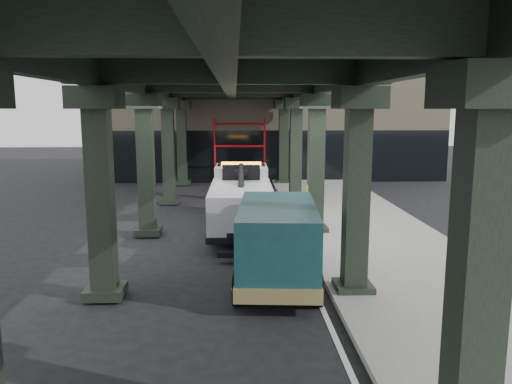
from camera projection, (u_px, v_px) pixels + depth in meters
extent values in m
plane|color=black|center=(244.00, 250.00, 16.07)|extent=(90.00, 90.00, 0.00)
cube|color=gray|center=(366.00, 232.00, 18.21)|extent=(5.00, 40.00, 0.15)
cube|color=silver|center=(290.00, 234.00, 18.11)|extent=(0.12, 38.00, 0.01)
cube|color=black|center=(478.00, 280.00, 5.91)|extent=(0.55, 0.55, 5.00)
cube|color=black|center=(492.00, 86.00, 5.54)|extent=(1.10, 1.10, 0.50)
cube|color=black|center=(356.00, 194.00, 11.82)|extent=(0.55, 0.55, 5.00)
cube|color=black|center=(359.00, 98.00, 11.45)|extent=(1.10, 1.10, 0.50)
cube|color=black|center=(353.00, 288.00, 12.20)|extent=(0.90, 0.90, 0.24)
cube|color=black|center=(316.00, 166.00, 17.73)|extent=(0.55, 0.55, 5.00)
cube|color=black|center=(317.00, 102.00, 17.36)|extent=(1.10, 1.10, 0.50)
cube|color=black|center=(315.00, 229.00, 18.11)|extent=(0.90, 0.90, 0.24)
cube|color=black|center=(296.00, 152.00, 23.65)|extent=(0.55, 0.55, 5.00)
cube|color=black|center=(296.00, 103.00, 23.27)|extent=(1.10, 1.10, 0.50)
cube|color=black|center=(295.00, 200.00, 24.03)|extent=(0.90, 0.90, 0.24)
cube|color=black|center=(284.00, 143.00, 29.56)|extent=(0.55, 0.55, 5.00)
cube|color=black|center=(284.00, 105.00, 29.19)|extent=(1.10, 1.10, 0.50)
cube|color=black|center=(283.00, 182.00, 29.94)|extent=(0.90, 0.90, 0.24)
cube|color=black|center=(101.00, 196.00, 11.57)|extent=(0.55, 0.55, 5.00)
cube|color=black|center=(95.00, 98.00, 11.20)|extent=(1.10, 1.10, 0.50)
cube|color=black|center=(106.00, 291.00, 11.96)|extent=(0.90, 0.90, 0.24)
cube|color=black|center=(146.00, 167.00, 17.49)|extent=(0.55, 0.55, 5.00)
cube|color=black|center=(144.00, 102.00, 17.12)|extent=(1.10, 1.10, 0.50)
cube|color=black|center=(148.00, 231.00, 17.87)|extent=(0.90, 0.90, 0.24)
cube|color=black|center=(169.00, 152.00, 23.40)|extent=(0.55, 0.55, 5.00)
cube|color=black|center=(167.00, 103.00, 23.03)|extent=(1.10, 1.10, 0.50)
cube|color=black|center=(170.00, 201.00, 23.78)|extent=(0.90, 0.90, 0.24)
cube|color=black|center=(182.00, 143.00, 29.31)|extent=(0.55, 0.55, 5.00)
cube|color=black|center=(181.00, 105.00, 28.94)|extent=(1.10, 1.10, 0.50)
cube|color=black|center=(183.00, 182.00, 29.70)|extent=(0.90, 0.90, 0.24)
cube|color=black|center=(318.00, 78.00, 17.23)|extent=(0.35, 32.00, 1.10)
cube|color=black|center=(143.00, 78.00, 16.99)|extent=(0.35, 32.00, 1.10)
cube|color=black|center=(231.00, 78.00, 17.11)|extent=(0.35, 32.00, 1.10)
cube|color=black|center=(231.00, 57.00, 16.99)|extent=(7.40, 32.00, 0.30)
cube|color=#C6B793|center=(267.00, 116.00, 35.20)|extent=(22.00, 10.00, 8.00)
cylinder|color=red|center=(215.00, 150.00, 30.36)|extent=(0.08, 0.08, 4.00)
cylinder|color=red|center=(215.00, 152.00, 29.57)|extent=(0.08, 0.08, 4.00)
cylinder|color=red|center=(264.00, 150.00, 30.48)|extent=(0.08, 0.08, 4.00)
cylinder|color=red|center=(265.00, 151.00, 29.69)|extent=(0.08, 0.08, 4.00)
cylinder|color=red|center=(240.00, 167.00, 30.59)|extent=(3.00, 0.08, 0.08)
cylinder|color=red|center=(240.00, 145.00, 30.37)|extent=(3.00, 0.08, 0.08)
cylinder|color=red|center=(240.00, 124.00, 30.16)|extent=(3.00, 0.08, 0.08)
cube|color=black|center=(241.00, 214.00, 18.52)|extent=(0.98, 6.73, 0.22)
cube|color=silver|center=(241.00, 185.00, 20.65)|extent=(2.13, 2.18, 1.61)
cube|color=silver|center=(241.00, 192.00, 21.65)|extent=(2.11, 0.65, 0.81)
cube|color=black|center=(241.00, 174.00, 20.80)|extent=(1.99, 1.19, 0.76)
cube|color=silver|center=(241.00, 204.00, 17.41)|extent=(2.21, 4.51, 1.25)
cube|color=orange|center=(241.00, 164.00, 20.33)|extent=(1.62, 0.27, 0.14)
cube|color=black|center=(241.00, 172.00, 19.03)|extent=(1.44, 0.56, 0.54)
cylinder|color=black|center=(241.00, 184.00, 17.48)|extent=(0.26, 3.14, 1.20)
cube|color=black|center=(241.00, 247.00, 15.31)|extent=(0.28, 1.26, 0.16)
cube|color=black|center=(241.00, 254.00, 14.70)|extent=(1.44, 0.24, 0.16)
cylinder|color=black|center=(218.00, 205.00, 21.04)|extent=(0.33, 0.99, 0.99)
cylinder|color=silver|center=(218.00, 205.00, 21.04)|extent=(0.36, 0.55, 0.54)
cylinder|color=black|center=(265.00, 205.00, 21.09)|extent=(0.33, 0.99, 0.99)
cylinder|color=silver|center=(265.00, 205.00, 21.09)|extent=(0.36, 0.55, 0.54)
cylinder|color=black|center=(214.00, 220.00, 18.12)|extent=(0.33, 0.99, 0.99)
cylinder|color=silver|center=(214.00, 220.00, 18.12)|extent=(0.36, 0.55, 0.54)
cylinder|color=black|center=(268.00, 220.00, 18.18)|extent=(0.33, 0.99, 0.99)
cylinder|color=silver|center=(268.00, 220.00, 18.18)|extent=(0.36, 0.55, 0.54)
cylinder|color=black|center=(212.00, 228.00, 16.97)|extent=(0.33, 0.99, 0.99)
cylinder|color=silver|center=(212.00, 228.00, 16.97)|extent=(0.36, 0.55, 0.54)
cylinder|color=black|center=(270.00, 228.00, 17.03)|extent=(0.33, 0.99, 0.99)
cylinder|color=silver|center=(270.00, 228.00, 17.03)|extent=(0.36, 0.55, 0.54)
cube|color=#133D44|center=(277.00, 229.00, 15.23)|extent=(1.93, 1.13, 0.82)
cube|color=#133D44|center=(277.00, 239.00, 12.71)|extent=(2.21, 4.22, 1.77)
cube|color=olive|center=(277.00, 262.00, 13.18)|extent=(2.32, 5.21, 0.32)
cube|color=black|center=(277.00, 209.00, 14.75)|extent=(1.79, 0.52, 0.76)
cube|color=black|center=(277.00, 219.00, 12.90)|extent=(2.17, 3.40, 0.50)
cube|color=silver|center=(276.00, 237.00, 15.76)|extent=(1.82, 0.24, 0.27)
cylinder|color=black|center=(247.00, 245.00, 15.29)|extent=(0.31, 0.78, 0.76)
cylinder|color=silver|center=(247.00, 245.00, 15.29)|extent=(0.32, 0.44, 0.42)
cylinder|color=black|center=(306.00, 245.00, 15.23)|extent=(0.31, 0.78, 0.76)
cylinder|color=silver|center=(306.00, 245.00, 15.23)|extent=(0.32, 0.44, 0.42)
cylinder|color=black|center=(238.00, 289.00, 11.53)|extent=(0.31, 0.78, 0.76)
cylinder|color=silver|center=(238.00, 289.00, 11.53)|extent=(0.32, 0.44, 0.42)
cylinder|color=black|center=(317.00, 290.00, 11.47)|extent=(0.31, 0.78, 0.76)
cylinder|color=silver|center=(317.00, 290.00, 11.47)|extent=(0.32, 0.44, 0.42)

